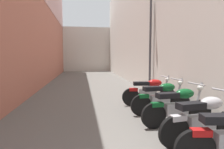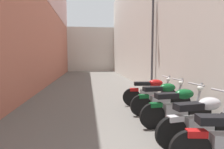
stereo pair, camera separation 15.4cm
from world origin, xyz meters
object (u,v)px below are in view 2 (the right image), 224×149
at_px(street_lamp, 150,36).
at_px(motorcycle_third, 201,119).
at_px(motorcycle_fourth, 177,106).
at_px(motorcycle_fifth, 162,97).
at_px(motorcycle_sixth, 150,91).

bearing_deg(street_lamp, motorcycle_third, -97.76).
bearing_deg(motorcycle_fourth, street_lamp, 80.48).
height_order(motorcycle_third, motorcycle_fourth, same).
distance_m(motorcycle_fifth, street_lamp, 3.88).
relative_size(motorcycle_third, motorcycle_fifth, 1.00).
height_order(motorcycle_fifth, street_lamp, street_lamp).
bearing_deg(motorcycle_fifth, motorcycle_third, -90.00).
relative_size(motorcycle_fifth, motorcycle_sixth, 1.00).
relative_size(motorcycle_third, motorcycle_fourth, 1.00).
height_order(motorcycle_fourth, motorcycle_fifth, same).
relative_size(motorcycle_sixth, street_lamp, 0.42).
distance_m(motorcycle_third, motorcycle_fourth, 0.96).
bearing_deg(motorcycle_third, motorcycle_fifth, 90.00).
height_order(motorcycle_sixth, street_lamp, street_lamp).
height_order(motorcycle_third, street_lamp, street_lamp).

